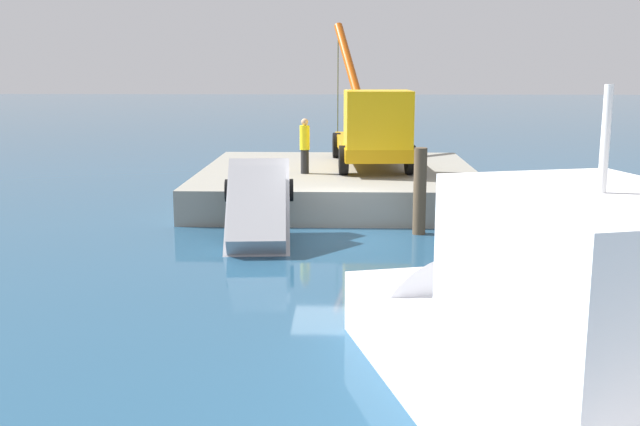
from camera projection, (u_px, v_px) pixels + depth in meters
ground at (337, 236)px, 21.28m from camera, size 200.00×200.00×0.00m
dock at (339, 183)px, 27.17m from camera, size 10.13×9.76×1.08m
crane_truck at (373, 131)px, 26.79m from camera, size 9.16×2.94×5.45m
dock_worker at (305, 145)px, 25.66m from camera, size 0.34×0.34×1.89m
salvaged_car at (258, 223)px, 19.90m from camera, size 4.24×2.19×3.37m
moored_yacht at (511, 363)px, 10.75m from camera, size 11.81×5.90×5.94m
piling_near at (248, 206)px, 21.54m from camera, size 0.42×0.42×1.57m
piling_mid at (420, 191)px, 21.29m from camera, size 0.37×0.37×2.48m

